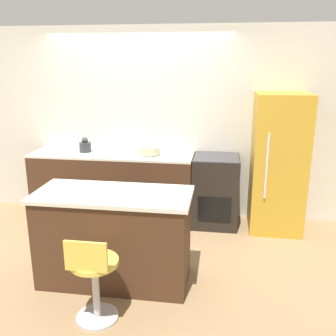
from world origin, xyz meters
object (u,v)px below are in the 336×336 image
Objects in this scene: refrigerator at (278,163)px; kettle at (85,146)px; stool_chair at (94,279)px; mixing_bowl at (149,150)px; oven_range at (215,191)px.

kettle is at bearing 179.23° from refrigerator.
refrigerator is 2.79m from stool_chair.
stool_chair is 2.80× the size of mixing_bowl.
oven_range is 1.87m from kettle.
oven_range is 1.04m from mixing_bowl.
stool_chair is at bearing -91.20° from mixing_bowl.
mixing_bowl reaches higher than oven_range.
oven_range is 0.88m from refrigerator.
kettle is 0.89m from mixing_bowl.
oven_range is 1.16× the size of stool_chair.
stool_chair is 3.97× the size of kettle.
stool_chair is (-0.94, -2.16, -0.07)m from oven_range.
refrigerator is 8.65× the size of kettle.
mixing_bowl is (-1.67, 0.03, 0.11)m from refrigerator.
refrigerator is at bearing -0.77° from kettle.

